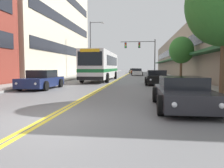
{
  "coord_description": "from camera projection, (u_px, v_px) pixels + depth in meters",
  "views": [
    {
      "loc": [
        2.79,
        -5.92,
        1.56
      ],
      "look_at": [
        -0.33,
        18.19,
        -0.32
      ],
      "focal_mm": 35.0,
      "sensor_mm": 36.0,
      "label": 1
    }
  ],
  "objects": [
    {
      "name": "storefront_row_right",
      "position": [
        194.0,
        56.0,
        40.99
      ],
      "size": [
        9.1,
        68.0,
        7.46
      ],
      "color": "gray",
      "rests_on": "ground_plane"
    },
    {
      "name": "car_beige_moving_second",
      "position": [
        133.0,
        71.0,
        59.88
      ],
      "size": [
        1.97,
        4.67,
        1.2
      ],
      "color": "#BCAD89",
      "rests_on": "ground_plane"
    },
    {
      "name": "ground_plane",
      "position": [
        126.0,
        75.0,
        42.91
      ],
      "size": [
        240.0,
        240.0,
        0.0
      ],
      "primitive_type": "plane",
      "color": "slate"
    },
    {
      "name": "city_bus",
      "position": [
        102.0,
        65.0,
        25.8
      ],
      "size": [
        2.88,
        11.97,
        3.28
      ],
      "color": "silver",
      "rests_on": "ground_plane"
    },
    {
      "name": "fire_hydrant",
      "position": [
        197.0,
        85.0,
        12.19
      ],
      "size": [
        0.3,
        0.22,
        0.89
      ],
      "color": "yellow",
      "rests_on": "sidewalk_right"
    },
    {
      "name": "car_charcoal_parked_right_foreground",
      "position": [
        182.0,
        93.0,
        8.27
      ],
      "size": [
        2.08,
        4.49,
        1.19
      ],
      "color": "#232328",
      "rests_on": "ground_plane"
    },
    {
      "name": "car_black_parked_right_mid",
      "position": [
        157.0,
        78.0,
        19.62
      ],
      "size": [
        2.09,
        4.39,
        1.29
      ],
      "color": "black",
      "rests_on": "ground_plane"
    },
    {
      "name": "traffic_signal_mast",
      "position": [
        143.0,
        50.0,
        36.86
      ],
      "size": [
        5.89,
        0.38,
        6.22
      ],
      "color": "#47474C",
      "rests_on": "ground_plane"
    },
    {
      "name": "centre_line",
      "position": [
        126.0,
        75.0,
        42.91
      ],
      "size": [
        0.34,
        106.0,
        0.01
      ],
      "color": "yellow",
      "rests_on": "ground_plane"
    },
    {
      "name": "sidewalk_left",
      "position": [
        91.0,
        75.0,
        43.81
      ],
      "size": [
        3.06,
        106.0,
        0.13
      ],
      "color": "gray",
      "rests_on": "ground_plane"
    },
    {
      "name": "sidewalk_right",
      "position": [
        162.0,
        75.0,
        42.01
      ],
      "size": [
        3.06,
        106.0,
        0.13
      ],
      "color": "gray",
      "rests_on": "ground_plane"
    },
    {
      "name": "car_navy_parked_left_near",
      "position": [
        42.0,
        80.0,
        15.78
      ],
      "size": [
        2.07,
        4.47,
        1.35
      ],
      "color": "#19234C",
      "rests_on": "ground_plane"
    },
    {
      "name": "street_lamp_left_far",
      "position": [
        92.0,
        45.0,
        35.4
      ],
      "size": [
        2.42,
        0.28,
        8.89
      ],
      "color": "#47474C",
      "rests_on": "ground_plane"
    },
    {
      "name": "car_silver_moving_lead",
      "position": [
        137.0,
        72.0,
        41.45
      ],
      "size": [
        2.1,
        4.2,
        1.31
      ],
      "color": "#B7B7BC",
      "rests_on": "ground_plane"
    },
    {
      "name": "car_red_moving_third",
      "position": [
        135.0,
        71.0,
        50.13
      ],
      "size": [
        1.96,
        4.46,
        1.31
      ],
      "color": "maroon",
      "rests_on": "ground_plane"
    },
    {
      "name": "car_white_parked_left_far",
      "position": [
        99.0,
        73.0,
        37.96
      ],
      "size": [
        2.0,
        4.17,
        1.33
      ],
      "color": "white",
      "rests_on": "ground_plane"
    },
    {
      "name": "street_tree_right_mid",
      "position": [
        181.0,
        50.0,
        23.37
      ],
      "size": [
        2.6,
        2.6,
        4.69
      ],
      "color": "brown",
      "rests_on": "sidewalk_right"
    }
  ]
}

